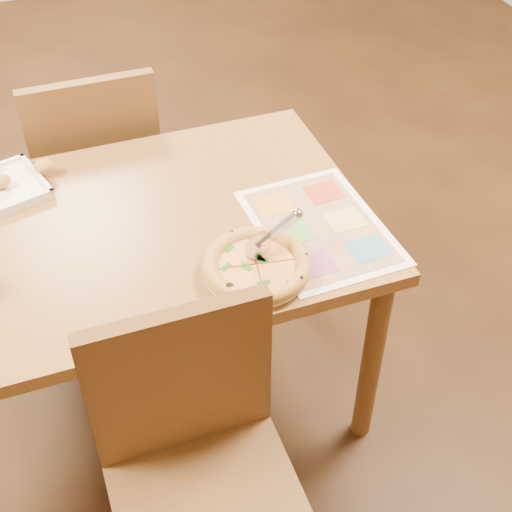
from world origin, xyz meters
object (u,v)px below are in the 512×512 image
object	(u,v)px
plate	(256,269)
menu	(320,227)
dining_table	(132,253)
pizza_cutter	(272,236)
pizza	(256,265)
chair_far	(96,157)
chair_near	(195,444)

from	to	relation	value
plate	menu	world-z (taller)	plate
dining_table	pizza_cutter	distance (m)	0.44
pizza	pizza_cutter	size ratio (longest dim) A/B	1.70
dining_table	menu	size ratio (longest dim) A/B	2.84
dining_table	chair_far	size ratio (longest dim) A/B	2.77
plate	pizza_cutter	xyz separation A→B (m)	(0.05, 0.02, 0.08)
chair_near	plate	size ratio (longest dim) A/B	1.76
chair_near	pizza	size ratio (longest dim) A/B	1.71
plate	pizza_cutter	distance (m)	0.10
chair_far	pizza_cutter	size ratio (longest dim) A/B	2.91
chair_near	plate	xyz separation A→B (m)	(0.27, 0.33, 0.16)
dining_table	pizza_cutter	bearing A→B (deg)	-38.77
pizza	menu	world-z (taller)	pizza
dining_table	chair_near	size ratio (longest dim) A/B	2.77
dining_table	plate	xyz separation A→B (m)	(0.27, -0.27, 0.09)
plate	menu	distance (m)	0.24
dining_table	pizza	xyz separation A→B (m)	(0.26, -0.28, 0.11)
menu	pizza_cutter	bearing A→B (deg)	-154.36
chair_far	menu	xyz separation A→B (m)	(0.49, -0.77, 0.16)
chair_near	menu	size ratio (longest dim) A/B	1.03
dining_table	chair_far	bearing A→B (deg)	90.00
pizza	dining_table	bearing A→B (deg)	133.46
plate	pizza_cutter	bearing A→B (deg)	20.24
plate	chair_far	bearing A→B (deg)	107.02
pizza	menu	distance (m)	0.25
dining_table	menu	bearing A→B (deg)	-19.28
plate	pizza_cutter	size ratio (longest dim) A/B	1.66
dining_table	plate	world-z (taller)	plate
plate	menu	xyz separation A→B (m)	(0.22, 0.10, -0.00)
chair_far	pizza	size ratio (longest dim) A/B	1.71
menu	chair_near	bearing A→B (deg)	-138.42
plate	pizza_cutter	world-z (taller)	pizza_cutter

